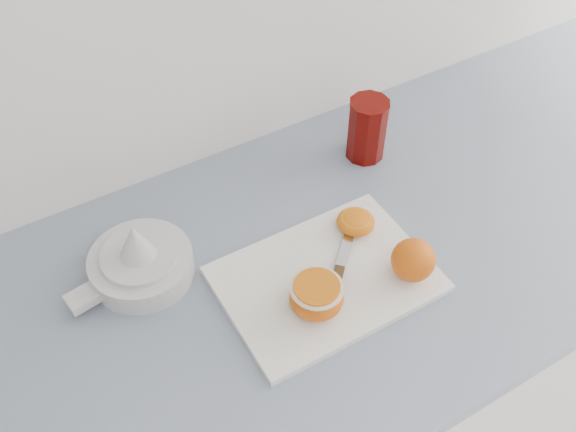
{
  "coord_description": "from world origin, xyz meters",
  "views": [
    {
      "loc": [
        -0.15,
        1.17,
        1.68
      ],
      "look_at": [
        0.18,
        1.74,
        0.96
      ],
      "focal_mm": 40.0,
      "sensor_mm": 36.0,
      "label": 1
    }
  ],
  "objects_px": {
    "cutting_board": "(326,279)",
    "half_orange": "(316,296)",
    "citrus_juicer": "(140,262)",
    "red_tumbler": "(367,131)",
    "counter": "(313,389)"
  },
  "relations": [
    {
      "from": "cutting_board",
      "to": "half_orange",
      "type": "bearing_deg",
      "value": -138.03
    },
    {
      "from": "citrus_juicer",
      "to": "red_tumbler",
      "type": "bearing_deg",
      "value": 6.76
    },
    {
      "from": "half_orange",
      "to": "red_tumbler",
      "type": "bearing_deg",
      "value": 43.49
    },
    {
      "from": "counter",
      "to": "half_orange",
      "type": "bearing_deg",
      "value": -126.64
    },
    {
      "from": "counter",
      "to": "half_orange",
      "type": "relative_size",
      "value": 32.68
    },
    {
      "from": "counter",
      "to": "red_tumbler",
      "type": "height_order",
      "value": "red_tumbler"
    },
    {
      "from": "citrus_juicer",
      "to": "red_tumbler",
      "type": "relative_size",
      "value": 1.71
    },
    {
      "from": "cutting_board",
      "to": "half_orange",
      "type": "xyz_separation_m",
      "value": [
        -0.04,
        -0.04,
        0.03
      ]
    },
    {
      "from": "half_orange",
      "to": "citrus_juicer",
      "type": "distance_m",
      "value": 0.27
    },
    {
      "from": "cutting_board",
      "to": "counter",
      "type": "bearing_deg",
      "value": 65.23
    },
    {
      "from": "cutting_board",
      "to": "half_orange",
      "type": "distance_m",
      "value": 0.06
    },
    {
      "from": "cutting_board",
      "to": "citrus_juicer",
      "type": "xyz_separation_m",
      "value": [
        -0.24,
        0.16,
        0.02
      ]
    },
    {
      "from": "half_orange",
      "to": "citrus_juicer",
      "type": "bearing_deg",
      "value": 135.0
    },
    {
      "from": "counter",
      "to": "cutting_board",
      "type": "distance_m",
      "value": 0.45
    },
    {
      "from": "citrus_juicer",
      "to": "red_tumbler",
      "type": "distance_m",
      "value": 0.46
    }
  ]
}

